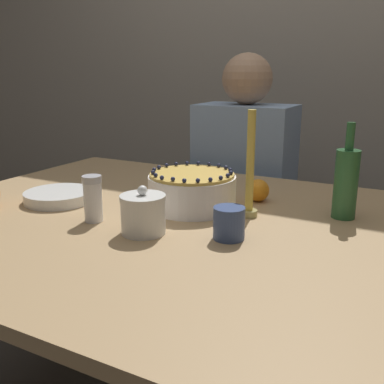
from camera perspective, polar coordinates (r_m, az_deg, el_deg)
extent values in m
cube|color=#ADA393|center=(2.46, 15.74, 18.87)|extent=(8.00, 0.05, 2.60)
cube|color=tan|center=(1.20, -1.38, -4.20)|extent=(1.56, 1.15, 0.03)
cylinder|color=tan|center=(2.12, -11.54, -6.34)|extent=(0.07, 0.07, 0.71)
cylinder|color=white|center=(1.28, 0.00, 0.00)|extent=(0.25, 0.25, 0.09)
cylinder|color=gold|center=(1.27, 0.00, 2.22)|extent=(0.24, 0.24, 0.01)
sphere|color=#23284C|center=(1.22, 4.57, 2.12)|extent=(0.01, 0.01, 0.01)
sphere|color=#23284C|center=(1.25, 4.97, 2.46)|extent=(0.01, 0.01, 0.01)
sphere|color=#23284C|center=(1.29, 4.87, 2.80)|extent=(0.01, 0.01, 0.01)
sphere|color=#23284C|center=(1.32, 4.32, 3.12)|extent=(0.01, 0.01, 0.01)
sphere|color=#23284C|center=(1.35, 3.39, 3.38)|extent=(0.01, 0.01, 0.01)
sphere|color=#23284C|center=(1.36, 2.18, 3.56)|extent=(0.01, 0.01, 0.01)
sphere|color=#23284C|center=(1.37, 0.81, 3.66)|extent=(0.01, 0.01, 0.01)
sphere|color=#23284C|center=(1.38, -0.63, 3.67)|extent=(0.01, 0.01, 0.01)
sphere|color=#23284C|center=(1.37, -2.03, 3.58)|extent=(0.01, 0.01, 0.01)
sphere|color=#23284C|center=(1.35, -3.26, 3.40)|extent=(0.01, 0.01, 0.01)
sphere|color=#23284C|center=(1.32, -4.22, 3.15)|extent=(0.01, 0.01, 0.01)
sphere|color=#23284C|center=(1.29, -4.82, 2.84)|extent=(0.01, 0.01, 0.01)
sphere|color=#23284C|center=(1.26, -4.98, 2.50)|extent=(0.01, 0.01, 0.01)
sphere|color=#23284C|center=(1.23, -4.64, 2.16)|extent=(0.01, 0.01, 0.01)
sphere|color=#23284C|center=(1.20, -3.81, 1.85)|extent=(0.01, 0.01, 0.01)
sphere|color=#23284C|center=(1.17, -2.53, 1.62)|extent=(0.01, 0.01, 0.01)
sphere|color=#23284C|center=(1.16, -0.95, 1.48)|extent=(0.01, 0.01, 0.01)
sphere|color=#23284C|center=(1.16, 0.75, 1.48)|extent=(0.01, 0.01, 0.01)
sphere|color=#23284C|center=(1.17, 2.36, 1.59)|extent=(0.01, 0.01, 0.01)
sphere|color=#23284C|center=(1.19, 3.67, 1.82)|extent=(0.01, 0.01, 0.01)
cylinder|color=white|center=(1.09, -6.21, -3.12)|extent=(0.11, 0.11, 0.08)
cylinder|color=white|center=(1.08, -6.29, -0.71)|extent=(0.11, 0.11, 0.01)
sphere|color=white|center=(1.08, -6.31, 0.21)|extent=(0.02, 0.02, 0.02)
cylinder|color=white|center=(1.20, -12.45, -1.24)|extent=(0.05, 0.05, 0.10)
cylinder|color=silver|center=(1.18, -12.62, 1.60)|extent=(0.05, 0.05, 0.02)
cylinder|color=white|center=(1.42, -16.51, -0.99)|extent=(0.20, 0.20, 0.01)
cylinder|color=white|center=(1.41, -16.54, -0.68)|extent=(0.20, 0.20, 0.01)
cylinder|color=white|center=(1.41, -16.56, -0.37)|extent=(0.20, 0.20, 0.01)
cylinder|color=white|center=(1.41, -16.58, -0.05)|extent=(0.20, 0.20, 0.01)
cylinder|color=tan|center=(1.23, 7.20, -2.67)|extent=(0.05, 0.05, 0.02)
cylinder|color=gold|center=(1.19, 7.43, 3.89)|extent=(0.02, 0.02, 0.27)
cylinder|color=#2D6638|center=(1.26, 18.94, 0.92)|extent=(0.06, 0.06, 0.18)
cylinder|color=#2D6638|center=(1.23, 19.46, 6.69)|extent=(0.02, 0.02, 0.07)
cylinder|color=#384C7F|center=(1.06, 4.72, -3.95)|extent=(0.07, 0.07, 0.08)
sphere|color=orange|center=(1.37, 8.38, 0.22)|extent=(0.07, 0.07, 0.07)
cube|color=#595960|center=(2.09, 6.25, -10.25)|extent=(0.34, 0.34, 0.45)
cube|color=#99B7E0|center=(1.93, 6.67, 3.04)|extent=(0.40, 0.24, 0.54)
sphere|color=tan|center=(1.89, 7.03, 14.09)|extent=(0.21, 0.21, 0.21)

